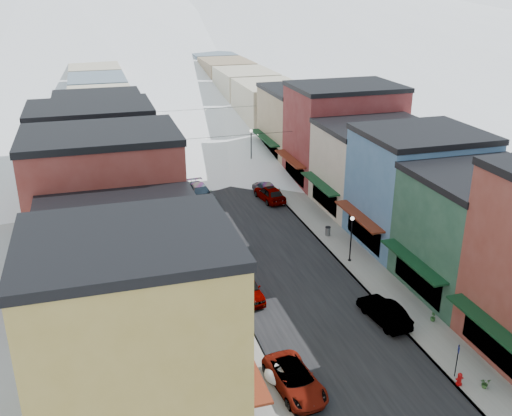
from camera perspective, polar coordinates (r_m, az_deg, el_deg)
road at (r=85.15m, az=-6.31°, el=6.37°), size 10.00×160.00×0.01m
sidewalk_left at (r=84.28m, az=-10.74°, el=6.00°), size 3.20×160.00×0.15m
sidewalk_right at (r=86.47m, az=-1.98°, el=6.78°), size 3.20×160.00×0.15m
curb_left at (r=84.43m, az=-9.69°, el=6.10°), size 0.10×160.00×0.15m
curb_right at (r=86.11m, az=-2.98°, el=6.70°), size 0.10×160.00×0.15m
bldg_l_yellow at (r=30.02m, az=-11.97°, el=-12.70°), size 11.30×8.70×11.50m
bldg_l_cream at (r=37.83m, az=-13.05°, el=-6.82°), size 11.30×8.20×9.50m
bldg_l_brick_near at (r=44.46m, az=-14.63°, el=-0.38°), size 12.30×8.20×12.50m
bldg_l_grayblue at (r=53.04m, az=-14.37°, el=1.26°), size 11.30×9.20×9.00m
bldg_l_brick_far at (r=61.29m, az=-15.84°, el=4.87°), size 13.30×9.20×11.00m
bldg_l_tan at (r=71.07m, az=-15.23°, el=6.80°), size 11.30×11.20×10.00m
bldg_r_green at (r=46.34m, az=21.49°, el=-2.33°), size 11.30×9.20×9.50m
bldg_r_blue at (r=52.94m, az=15.80°, el=1.94°), size 11.30×9.20×10.50m
bldg_r_cream at (r=60.76m, az=11.75°, el=4.11°), size 12.30×9.20×9.00m
bldg_r_brick_far at (r=68.36m, az=8.71°, el=7.38°), size 13.30×9.20×11.50m
bldg_r_tan at (r=77.13m, az=4.87°, el=8.44°), size 11.30×11.20×9.50m
distant_blocks at (r=106.46m, az=-8.72°, el=11.58°), size 34.00×55.00×8.00m
overhead_cables at (r=71.72m, az=-4.65°, el=8.61°), size 16.40×15.04×0.04m
car_white_suv at (r=35.05m, az=3.91°, el=-16.73°), size 2.90×5.38×1.43m
car_silver_sedan at (r=43.73m, az=-1.01°, el=-7.94°), size 2.16×4.89×1.64m
car_dark_hatch at (r=49.87m, az=-2.38°, el=-4.16°), size 1.88×4.33×1.39m
car_silver_wagon at (r=62.80m, az=-5.63°, el=1.52°), size 2.79×5.95×1.68m
car_green_sedan at (r=41.89m, az=12.68°, el=-10.07°), size 2.18×4.86×1.55m
car_gray_suv at (r=62.35m, az=1.39°, el=1.48°), size 2.66×5.21×1.70m
car_black_sedan at (r=64.29m, az=0.96°, el=1.99°), size 2.13×4.95×1.42m
car_lane_silver at (r=81.71m, az=-7.15°, el=6.21°), size 2.23×4.55×1.50m
car_lane_white at (r=85.60m, az=-4.90°, el=7.02°), size 3.14×5.68×1.50m
fire_hydrant at (r=37.31m, az=19.68°, el=-15.83°), size 0.48×0.36×0.82m
parking_sign at (r=37.32m, az=19.48°, el=-13.97°), size 0.14×0.29×2.27m
trash_can at (r=54.05m, az=7.20°, el=-2.30°), size 0.51×0.51×0.87m
streetlamp_near at (r=48.68m, az=9.51°, el=-2.49°), size 0.34×0.34×4.09m
streetlamp_far at (r=73.18m, az=-0.49°, el=6.53°), size 0.40×0.40×4.84m
planter_near at (r=37.63m, az=21.92°, el=-15.94°), size 0.64×0.58×0.61m
planter_far at (r=42.73m, az=17.29°, el=-10.36°), size 0.51×0.51×0.65m
snow_pile_near at (r=35.88m, az=2.87°, el=-16.07°), size 2.54×2.76×1.07m
snow_pile_mid at (r=46.09m, az=-2.23°, el=-6.83°), size 2.17×2.54×0.92m
snow_pile_far at (r=60.17m, az=-6.39°, el=0.15°), size 2.13×2.51×0.90m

